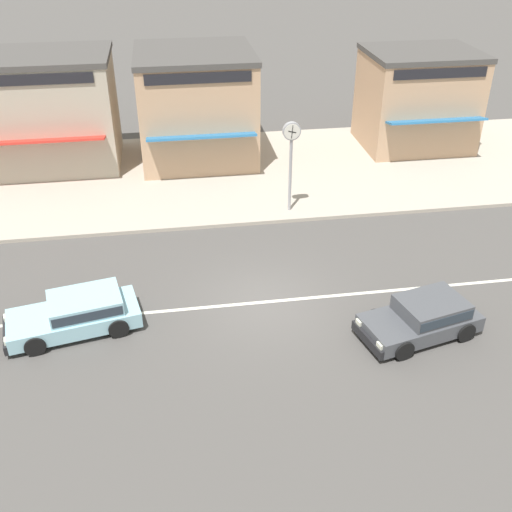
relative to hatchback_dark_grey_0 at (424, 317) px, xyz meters
name	(u,v)px	position (x,y,z in m)	size (l,w,h in m)	color
ground_plane	(264,302)	(-4.35, 2.22, -0.59)	(160.00, 160.00, 0.00)	#4C4947
lane_centre_stripe	(264,302)	(-4.35, 2.22, -0.58)	(50.40, 0.14, 0.01)	silver
kerb_strip	(228,173)	(-4.35, 12.34, -0.51)	(68.00, 10.00, 0.15)	#ADA393
hatchback_dark_grey_0	(424,317)	(0.00, 0.00, 0.00)	(3.79, 2.37, 1.10)	#47494F
hatchback_pale_blue_1	(78,312)	(-10.02, 1.75, 0.00)	(4.11, 2.34, 1.10)	#93C6D6
street_clock	(291,145)	(-2.35, 8.14, 2.33)	(0.70, 0.22, 3.68)	#9E9EA3
shopfront_corner_warung	(196,105)	(-5.55, 14.50, 2.06)	(5.33, 6.11, 4.99)	tan
shopfront_mid_block	(417,99)	(5.25, 14.40, 1.89)	(5.23, 5.01, 4.65)	tan
shopfront_far_kios	(37,111)	(-12.75, 14.60, 2.10)	(7.07, 5.25, 5.06)	#B2A893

